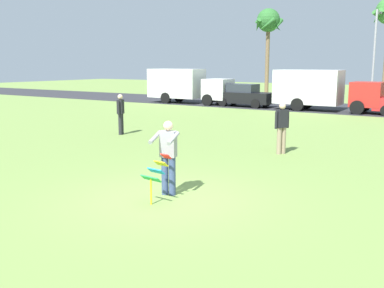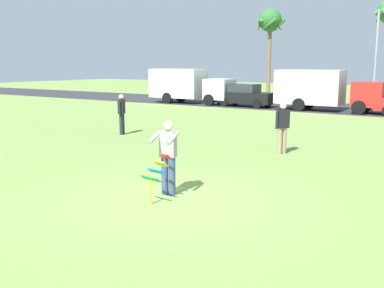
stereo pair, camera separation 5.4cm
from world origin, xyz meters
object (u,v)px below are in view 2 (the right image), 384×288
object	(u,v)px
streetlight_pole	(377,51)
person_walker_near	(122,113)
kite_held	(156,172)
parked_truck_red_cab	(322,89)
parked_car_black	(246,96)
parked_truck_white_box	(187,85)
person_walker_far	(282,127)
palm_tree_left_near	(270,24)
person_kite_flyer	(168,155)

from	to	relation	value
streetlight_pole	person_walker_near	distance (m)	23.12
kite_held	parked_truck_red_cab	xyz separation A→B (m)	(-3.04, 21.39, 0.72)
kite_held	parked_car_black	size ratio (longest dim) A/B	0.25
kite_held	parked_truck_white_box	bearing A→B (deg)	122.32
person_walker_far	parked_truck_red_cab	bearing A→B (deg)	102.47
parked_truck_red_cab	palm_tree_left_near	world-z (taller)	palm_tree_left_near
person_kite_flyer	palm_tree_left_near	bearing A→B (deg)	109.76
parked_car_black	streetlight_pole	bearing A→B (deg)	47.40
person_kite_flyer	parked_truck_white_box	distance (m)	24.72
palm_tree_left_near	person_walker_far	world-z (taller)	palm_tree_left_near
streetlight_pole	person_walker_near	xyz separation A→B (m)	(-5.77, -22.18, -3.06)
palm_tree_left_near	kite_held	bearing A→B (deg)	-70.39
person_kite_flyer	streetlight_pole	distance (m)	28.66
person_kite_flyer	person_walker_far	distance (m)	6.02
parked_truck_white_box	streetlight_pole	size ratio (longest dim) A/B	0.96
parked_car_black	person_walker_far	world-z (taller)	person_walker_far
parked_truck_red_cab	person_walker_far	world-z (taller)	parked_truck_red_cab
person_kite_flyer	parked_car_black	world-z (taller)	person_kite_flyer
person_kite_flyer	person_walker_near	bearing A→B (deg)	138.33
kite_held	palm_tree_left_near	world-z (taller)	palm_tree_left_near
parked_truck_red_cab	streetlight_pole	distance (m)	8.28
parked_truck_white_box	parked_truck_red_cab	world-z (taller)	same
person_walker_far	person_kite_flyer	bearing A→B (deg)	-93.40
person_walker_near	parked_truck_white_box	bearing A→B (deg)	113.64
parked_truck_red_cab	palm_tree_left_near	distance (m)	14.14
parked_car_black	parked_truck_red_cab	distance (m)	5.51
kite_held	parked_truck_white_box	distance (m)	25.33
person_kite_flyer	streetlight_pole	bearing A→B (deg)	92.60
person_kite_flyer	parked_truck_white_box	world-z (taller)	parked_truck_white_box
streetlight_pole	kite_held	bearing A→B (deg)	-87.20
person_walker_near	person_walker_far	xyz separation A→B (m)	(7.42, -0.28, 0.00)
kite_held	person_walker_far	distance (m)	6.65
parked_truck_white_box	palm_tree_left_near	world-z (taller)	palm_tree_left_near
parked_car_black	person_walker_far	size ratio (longest dim) A/B	2.45
person_kite_flyer	parked_truck_white_box	xyz separation A→B (m)	(-13.40, 20.77, 0.46)
parked_car_black	person_kite_flyer	bearing A→B (deg)	-68.04
parked_car_black	streetlight_pole	xyz separation A→B (m)	(7.08, 7.70, 3.22)
kite_held	parked_truck_red_cab	world-z (taller)	parked_truck_red_cab
parked_truck_white_box	parked_truck_red_cab	bearing A→B (deg)	-0.00
kite_held	person_walker_near	bearing A→B (deg)	136.15
parked_truck_white_box	person_walker_far	xyz separation A→B (m)	(13.76, -14.76, -0.48)
parked_truck_white_box	streetlight_pole	xyz separation A→B (m)	(12.11, 7.70, 2.59)
parked_truck_red_cab	person_walker_near	size ratio (longest dim) A/B	3.89
parked_truck_white_box	parked_truck_red_cab	xyz separation A→B (m)	(10.50, -0.00, 0.00)
person_walker_far	streetlight_pole	bearing A→B (deg)	94.20
person_kite_flyer	person_walker_near	world-z (taller)	same
parked_truck_red_cab	person_walker_near	distance (m)	15.07
palm_tree_left_near	person_walker_near	size ratio (longest dim) A/B	4.60
person_kite_flyer	parked_truck_red_cab	size ratio (longest dim) A/B	0.26
parked_car_black	kite_held	bearing A→B (deg)	-68.32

